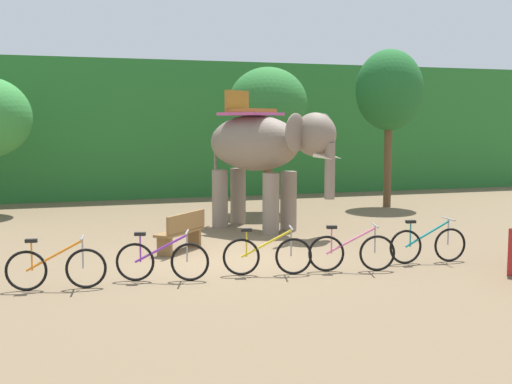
% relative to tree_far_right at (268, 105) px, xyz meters
% --- Properties ---
extents(ground_plane, '(80.00, 80.00, 0.00)m').
position_rel_tree_far_right_xyz_m(ground_plane, '(-3.18, -6.60, -3.47)').
color(ground_plane, brown).
extents(foliage_hedge, '(36.00, 6.00, 5.28)m').
position_rel_tree_far_right_xyz_m(foliage_hedge, '(-3.18, 7.86, -0.83)').
color(foliage_hedge, '#28702D').
rests_on(foliage_hedge, ground).
extents(tree_far_right, '(2.52, 2.52, 4.66)m').
position_rel_tree_far_right_xyz_m(tree_far_right, '(0.00, 0.00, 0.00)').
color(tree_far_right, brown).
rests_on(tree_far_right, ground).
extents(tree_center, '(2.29, 2.29, 5.39)m').
position_rel_tree_far_right_xyz_m(tree_center, '(4.41, 0.14, 0.52)').
color(tree_center, brown).
rests_on(tree_center, ground).
extents(elephant, '(3.31, 4.00, 3.78)m').
position_rel_tree_far_right_xyz_m(elephant, '(-1.22, -3.28, -1.27)').
color(elephant, gray).
rests_on(elephant, ground).
extents(bike_orange, '(1.70, 0.52, 0.92)m').
position_rel_tree_far_right_xyz_m(bike_orange, '(-6.61, -8.24, -3.08)').
color(bike_orange, black).
rests_on(bike_orange, ground).
extents(bike_purple, '(1.65, 0.65, 0.92)m').
position_rel_tree_far_right_xyz_m(bike_purple, '(-4.75, -8.17, -3.08)').
color(bike_purple, black).
rests_on(bike_purple, ground).
extents(bike_yellow, '(1.67, 0.58, 0.92)m').
position_rel_tree_far_right_xyz_m(bike_yellow, '(-2.77, -8.29, -3.08)').
color(bike_yellow, black).
rests_on(bike_yellow, ground).
extents(bike_pink, '(1.66, 0.62, 0.92)m').
position_rel_tree_far_right_xyz_m(bike_pink, '(-1.10, -8.49, -3.08)').
color(bike_pink, black).
rests_on(bike_pink, ground).
extents(bike_teal, '(1.71, 0.52, 0.92)m').
position_rel_tree_far_right_xyz_m(bike_teal, '(0.74, -8.26, -3.08)').
color(bike_teal, black).
rests_on(bike_teal, ground).
extents(wooden_bench, '(1.33, 1.37, 0.89)m').
position_rel_tree_far_right_xyz_m(wooden_bench, '(-3.89, -5.59, -2.99)').
color(wooden_bench, brown).
rests_on(wooden_bench, ground).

